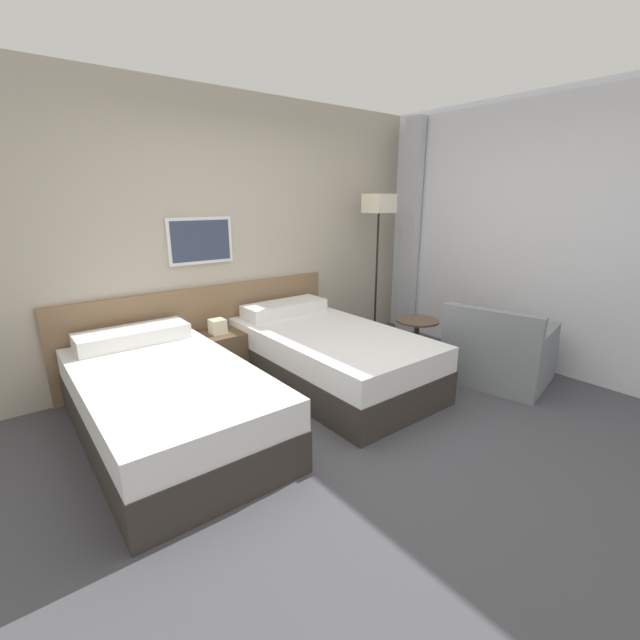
# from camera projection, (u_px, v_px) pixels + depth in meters

# --- Properties ---
(ground_plane) EXTENTS (16.00, 16.00, 0.00)m
(ground_plane) POSITION_uv_depth(u_px,v_px,m) (360.00, 434.00, 3.21)
(ground_plane) COLOR #47474C
(wall_headboard) EXTENTS (10.00, 0.10, 2.70)m
(wall_headboard) POSITION_uv_depth(u_px,v_px,m) (230.00, 240.00, 4.32)
(wall_headboard) COLOR #B7AD99
(wall_headboard) RESTS_ON ground_plane
(wall_window) EXTENTS (0.21, 4.42, 2.70)m
(wall_window) POSITION_uv_depth(u_px,v_px,m) (558.00, 238.00, 4.13)
(wall_window) COLOR white
(wall_window) RESTS_ON ground_plane
(bed_near_door) EXTENTS (1.12, 2.02, 0.65)m
(bed_near_door) POSITION_uv_depth(u_px,v_px,m) (167.00, 401.00, 3.15)
(bed_near_door) COLOR #332D28
(bed_near_door) RESTS_ON ground_plane
(bed_near_window) EXTENTS (1.12, 2.02, 0.65)m
(bed_near_window) POSITION_uv_depth(u_px,v_px,m) (329.00, 356.00, 4.06)
(bed_near_window) COLOR #332D28
(bed_near_window) RESTS_ON ground_plane
(nightstand) EXTENTS (0.45, 0.39, 0.59)m
(nightstand) POSITION_uv_depth(u_px,v_px,m) (220.00, 354.00, 4.19)
(nightstand) COLOR brown
(nightstand) RESTS_ON ground_plane
(floor_lamp) EXTENTS (0.29, 0.29, 1.76)m
(floor_lamp) POSITION_uv_depth(u_px,v_px,m) (379.00, 215.00, 4.93)
(floor_lamp) COLOR black
(floor_lamp) RESTS_ON ground_plane
(side_table) EXTENTS (0.43, 0.43, 0.52)m
(side_table) POSITION_uv_depth(u_px,v_px,m) (417.00, 334.00, 4.39)
(side_table) COLOR brown
(side_table) RESTS_ON ground_plane
(armchair) EXTENTS (0.98, 1.02, 0.76)m
(armchair) POSITION_uv_depth(u_px,v_px,m) (498.00, 355.00, 4.12)
(armchair) COLOR gray
(armchair) RESTS_ON ground_plane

